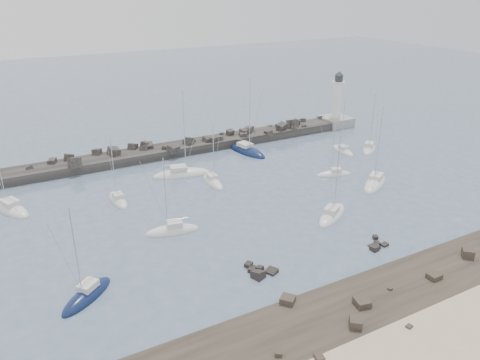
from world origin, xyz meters
name	(u,v)px	position (x,y,z in m)	size (l,w,h in m)	color
ground	(249,233)	(0.00, 0.00, 0.00)	(400.00, 400.00, 0.00)	#4C5F77
rock_shelf	(347,321)	(-0.24, -21.98, 0.02)	(140.00, 12.54, 1.95)	#2B241E
rock_cluster_near	(260,272)	(-3.94, -9.59, 0.12)	(3.98, 4.37, 1.68)	black
rock_cluster_far	(376,246)	(13.69, -11.86, 0.05)	(3.31, 3.33, 1.31)	black
breakwater	(128,160)	(-7.20, 38.00, 0.34)	(115.00, 7.57, 5.24)	#2A2825
lighthouse	(336,114)	(47.00, 38.00, 3.09)	(7.00, 7.00, 14.60)	gray
sailboat_1	(10,209)	(-30.31, 25.29, 0.15)	(6.91, 10.59, 16.02)	silver
sailboat_2	(87,296)	(-24.24, -4.17, 0.16)	(7.90, 7.07, 13.07)	#0F1D42
sailboat_3	(118,200)	(-14.08, 20.06, 0.14)	(2.60, 7.45, 11.77)	silver
sailboat_4	(182,174)	(-0.32, 25.69, 0.15)	(11.59, 5.80, 17.38)	silver
sailboat_5	(172,231)	(-9.83, 5.69, 0.15)	(8.31, 4.11, 12.79)	silver
sailboat_6	(213,182)	(3.30, 19.37, 0.14)	(2.66, 7.64, 12.09)	silver
sailboat_7	(332,215)	(14.13, -1.58, 0.15)	(9.16, 7.08, 14.30)	silver
sailboat_8	(247,152)	(17.02, 31.12, 0.15)	(5.66, 11.63, 17.53)	#0F1D42
sailboat_9	(334,175)	(25.29, 11.71, 0.13)	(7.18, 4.14, 10.93)	silver
sailboat_10	(342,151)	(35.63, 21.59, 0.13)	(3.19, 7.81, 12.03)	silver
sailboat_11	(375,183)	(29.14, 4.75, 0.14)	(10.09, 8.13, 15.79)	silver
sailboat_12	(369,149)	(41.56, 19.66, 0.16)	(8.05, 7.35, 13.38)	silver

